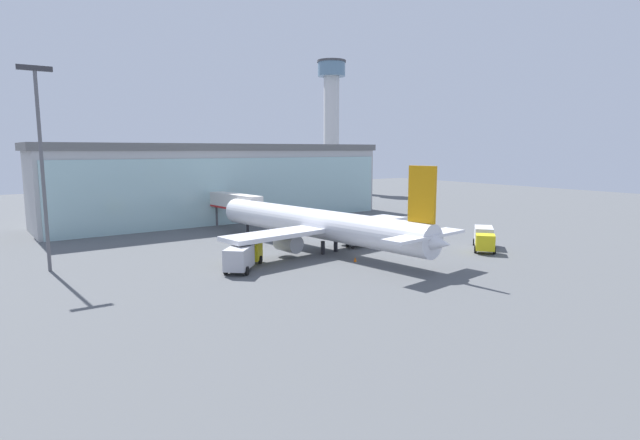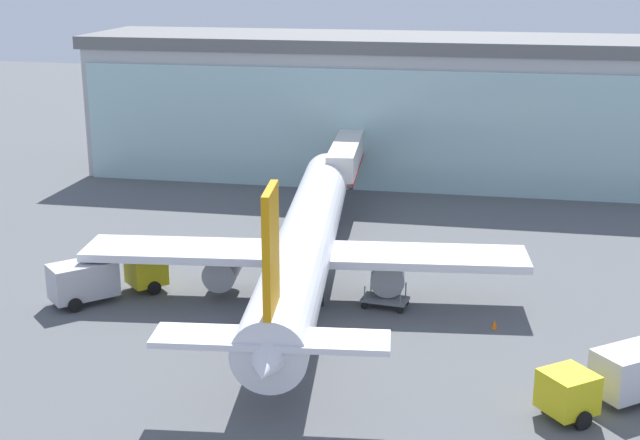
# 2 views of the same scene
# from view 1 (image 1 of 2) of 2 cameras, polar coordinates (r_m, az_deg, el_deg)

# --- Properties ---
(ground) EXTENTS (240.00, 240.00, 0.00)m
(ground) POSITION_cam_1_polar(r_m,az_deg,el_deg) (59.76, 3.94, -4.15)
(ground) COLOR #545659
(terminal_building) EXTENTS (63.21, 16.04, 13.62)m
(terminal_building) POSITION_cam_1_polar(r_m,az_deg,el_deg) (92.51, -11.06, 4.31)
(terminal_building) COLOR #AEAEAE
(terminal_building) RESTS_ON ground
(jet_bridge) EXTENTS (3.92, 14.45, 5.71)m
(jet_bridge) POSITION_cam_1_polar(r_m,az_deg,el_deg) (80.46, -10.03, 2.03)
(jet_bridge) COLOR silver
(jet_bridge) RESTS_ON ground
(control_tower) EXTENTS (8.51, 8.51, 38.75)m
(control_tower) POSITION_cam_1_polar(r_m,az_deg,el_deg) (152.90, 1.31, 11.87)
(control_tower) COLOR silver
(control_tower) RESTS_ON ground
(apron_light_mast) EXTENTS (3.20, 0.40, 20.87)m
(apron_light_mast) POSITION_cam_1_polar(r_m,az_deg,el_deg) (58.37, -29.26, 6.65)
(apron_light_mast) COLOR #59595E
(apron_light_mast) RESTS_ON ground
(airplane) EXTENTS (28.00, 39.23, 11.01)m
(airplane) POSITION_cam_1_polar(r_m,az_deg,el_deg) (62.41, -0.26, -0.47)
(airplane) COLOR silver
(airplane) RESTS_ON ground
(catering_truck) EXTENTS (6.55, 6.87, 2.65)m
(catering_truck) POSITION_cam_1_polar(r_m,az_deg,el_deg) (53.50, -8.80, -4.06)
(catering_truck) COLOR yellow
(catering_truck) RESTS_ON ground
(fuel_truck) EXTENTS (6.97, 6.43, 2.65)m
(fuel_truck) POSITION_cam_1_polar(r_m,az_deg,el_deg) (66.92, 18.25, -1.94)
(fuel_truck) COLOR yellow
(fuel_truck) RESTS_ON ground
(baggage_cart) EXTENTS (2.94, 1.86, 1.50)m
(baggage_cart) POSITION_cam_1_polar(r_m,az_deg,el_deg) (65.03, 4.30, -2.70)
(baggage_cart) COLOR slate
(baggage_cart) RESTS_ON ground
(safety_cone_nose) EXTENTS (0.36, 0.36, 0.55)m
(safety_cone_nose) POSITION_cam_1_polar(r_m,az_deg,el_deg) (56.81, 4.05, -4.51)
(safety_cone_nose) COLOR orange
(safety_cone_nose) RESTS_ON ground
(safety_cone_wingtip) EXTENTS (0.36, 0.36, 0.55)m
(safety_cone_wingtip) POSITION_cam_1_polar(r_m,az_deg,el_deg) (68.11, 9.72, -2.50)
(safety_cone_wingtip) COLOR orange
(safety_cone_wingtip) RESTS_ON ground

